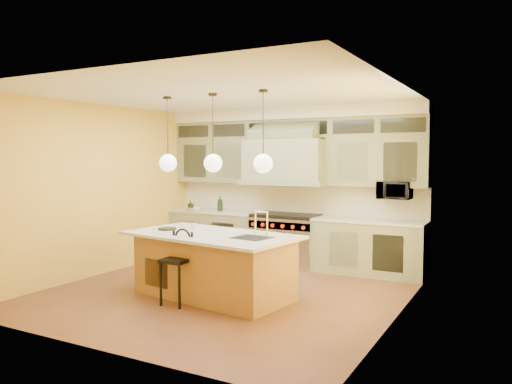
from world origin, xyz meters
The scene contains 18 objects.
floor centered at (0.00, 0.00, 0.00)m, with size 5.00×5.00×0.00m, color #56321D.
ceiling centered at (0.00, 0.00, 2.90)m, with size 5.00×5.00×0.00m, color white.
wall_back centered at (0.00, 2.50, 1.45)m, with size 5.00×5.00×0.00m, color gold.
wall_front centered at (0.00, -2.50, 1.45)m, with size 5.00×5.00×0.00m, color gold.
wall_left centered at (-2.50, 0.00, 1.45)m, with size 5.00×5.00×0.00m, color gold.
wall_right centered at (2.50, 0.00, 1.45)m, with size 5.00×5.00×0.00m, color gold.
back_cabinetry centered at (0.00, 2.23, 1.43)m, with size 5.00×0.77×2.90m.
range centered at (0.00, 2.14, 0.49)m, with size 1.20×0.74×0.96m.
kitchen_island centered at (-0.03, -0.25, 0.47)m, with size 2.61×1.63×1.35m.
counter_stool centered at (-0.26, -0.79, 0.58)m, with size 0.37×0.37×1.03m.
microwave centered at (1.95, 2.25, 1.45)m, with size 0.54×0.37×0.30m, color black.
oil_bottle_a centered at (-1.45, 2.15, 1.09)m, with size 0.11×0.11×0.30m, color black.
oil_bottle_b centered at (-2.00, 1.92, 1.04)m, with size 0.09×0.09×0.20m, color black.
fruit_bowl centered at (-1.92, 1.92, 0.97)m, with size 0.27×0.27×0.07m, color white.
cup centered at (-0.50, -0.07, 0.97)m, with size 0.10×0.10×0.09m, color silver.
pendant_left centered at (-0.83, -0.25, 1.95)m, with size 0.26×0.26×1.11m.
pendant_center centered at (-0.03, -0.25, 1.95)m, with size 0.26×0.26×1.11m.
pendant_right centered at (0.77, -0.25, 1.95)m, with size 0.26×0.26×1.11m.
Camera 1 is at (3.86, -6.18, 2.00)m, focal length 35.00 mm.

